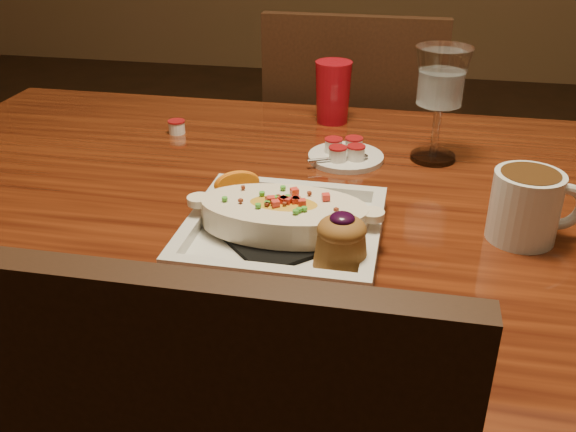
% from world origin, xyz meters
% --- Properties ---
extents(table, '(1.50, 0.90, 0.75)m').
position_xyz_m(table, '(0.00, 0.00, 0.65)').
color(table, maroon).
rests_on(table, floor).
extents(chair_far, '(0.42, 0.42, 0.93)m').
position_xyz_m(chair_far, '(-0.00, 0.63, 0.51)').
color(chair_far, black).
rests_on(chair_far, floor).
extents(plate, '(0.26, 0.26, 0.08)m').
position_xyz_m(plate, '(-0.02, -0.14, 0.78)').
color(plate, silver).
rests_on(plate, table).
extents(coffee_mug, '(0.13, 0.09, 0.10)m').
position_xyz_m(coffee_mug, '(0.29, -0.07, 0.80)').
color(coffee_mug, silver).
rests_on(coffee_mug, table).
extents(goblet, '(0.09, 0.09, 0.19)m').
position_xyz_m(goblet, '(0.18, 0.19, 0.88)').
color(goblet, silver).
rests_on(goblet, table).
extents(saucer, '(0.13, 0.13, 0.09)m').
position_xyz_m(saucer, '(0.03, 0.16, 0.76)').
color(saucer, silver).
rests_on(saucer, table).
extents(creamer_loose, '(0.03, 0.03, 0.03)m').
position_xyz_m(creamer_loose, '(-0.31, 0.23, 0.76)').
color(creamer_loose, white).
rests_on(creamer_loose, table).
extents(red_tumbler, '(0.07, 0.07, 0.12)m').
position_xyz_m(red_tumbler, '(-0.02, 0.35, 0.81)').
color(red_tumbler, '#A30B18').
rests_on(red_tumbler, table).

